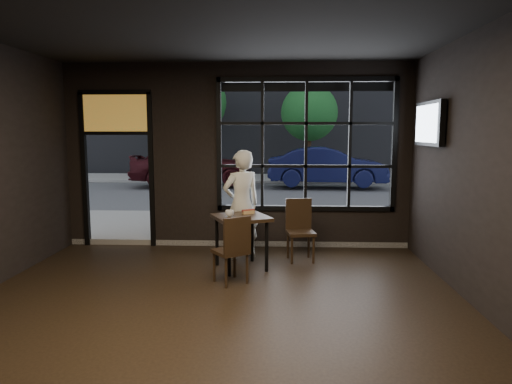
{
  "coord_description": "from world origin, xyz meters",
  "views": [
    {
      "loc": [
        0.7,
        -4.4,
        2.02
      ],
      "look_at": [
        0.4,
        2.2,
        1.15
      ],
      "focal_mm": 32.0,
      "sensor_mm": 36.0,
      "label": 1
    }
  ],
  "objects_px": {
    "chair_near": "(230,249)",
    "man": "(241,204)",
    "navy_car": "(327,166)",
    "cafe_table": "(241,242)"
  },
  "relations": [
    {
      "from": "navy_car",
      "to": "chair_near",
      "type": "bearing_deg",
      "value": 169.6
    },
    {
      "from": "man",
      "to": "navy_car",
      "type": "height_order",
      "value": "man"
    },
    {
      "from": "navy_car",
      "to": "man",
      "type": "bearing_deg",
      "value": 168.22
    },
    {
      "from": "chair_near",
      "to": "man",
      "type": "xyz_separation_m",
      "value": [
        0.05,
        1.25,
        0.41
      ]
    },
    {
      "from": "man",
      "to": "navy_car",
      "type": "bearing_deg",
      "value": -134.19
    },
    {
      "from": "chair_near",
      "to": "cafe_table",
      "type": "bearing_deg",
      "value": -134.42
    },
    {
      "from": "chair_near",
      "to": "man",
      "type": "bearing_deg",
      "value": -128.7
    },
    {
      "from": "man",
      "to": "cafe_table",
      "type": "bearing_deg",
      "value": 64.12
    },
    {
      "from": "cafe_table",
      "to": "navy_car",
      "type": "relative_size",
      "value": 0.19
    },
    {
      "from": "chair_near",
      "to": "man",
      "type": "height_order",
      "value": "man"
    }
  ]
}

